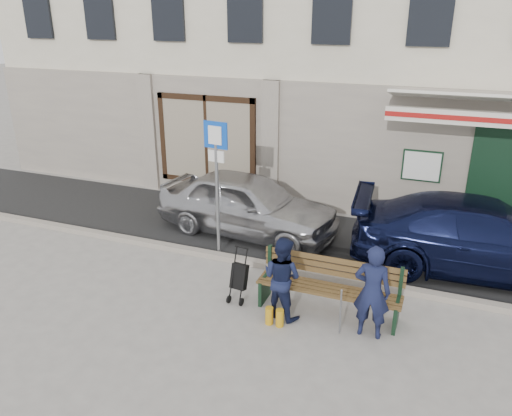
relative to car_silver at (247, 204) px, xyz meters
The scene contains 11 objects.
ground 3.27m from the car_silver, 67.08° to the right, with size 80.00×80.00×0.00m, color #9E9991.
asphalt_lane 1.44m from the car_silver, ahead, with size 60.00×3.20×0.01m, color #282828.
curb 2.01m from the car_silver, 49.22° to the right, with size 60.00×0.18×0.12m, color #9E9384.
building 7.08m from the car_silver, 77.21° to the left, with size 20.00×8.27×10.00m.
car_silver is the anchor object (origin of this frame).
car_navy 4.89m from the car_silver, ahead, with size 2.01×4.93×1.43m, color black.
parking_sign 1.76m from the car_silver, 95.03° to the right, with size 0.52×0.11×2.81m.
bench 3.55m from the car_silver, 46.11° to the right, with size 2.40×1.17×0.98m.
man 4.38m from the car_silver, 42.01° to the right, with size 0.56×0.37×1.54m, color #151A3B.
woman 3.42m from the car_silver, 58.16° to the right, with size 0.69×0.53×1.41m, color #151B3A.
stroller 2.88m from the car_silver, 70.61° to the right, with size 0.30×0.41×0.96m.
Camera 1 is at (2.77, -6.76, 4.71)m, focal length 35.00 mm.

